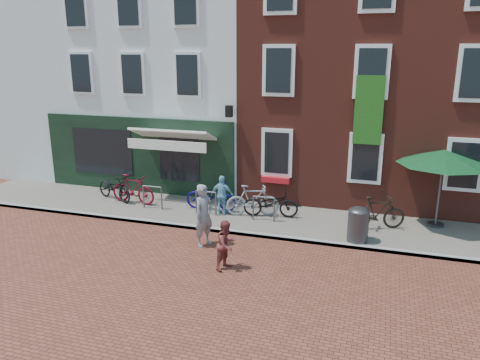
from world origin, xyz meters
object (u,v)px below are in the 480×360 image
(cafe_person, at_px, (222,195))
(bicycle_3, at_px, (253,200))
(bicycle_5, at_px, (377,213))
(bicycle_4, at_px, (271,203))
(parasol, at_px, (444,154))
(boy, at_px, (226,245))
(bicycle_0, at_px, (114,187))
(bicycle_1, at_px, (133,189))
(bicycle_2, at_px, (211,197))
(woman, at_px, (204,215))
(litter_bin, at_px, (358,223))

(cafe_person, distance_m, bicycle_3, 1.04)
(bicycle_5, bearing_deg, cafe_person, 69.07)
(cafe_person, xyz_separation_m, bicycle_4, (1.62, 0.22, -0.19))
(cafe_person, distance_m, bicycle_5, 5.03)
(parasol, xyz_separation_m, boy, (-5.42, -4.61, -1.76))
(bicycle_3, distance_m, bicycle_4, 0.61)
(bicycle_0, bearing_deg, parasol, -64.22)
(bicycle_1, distance_m, bicycle_3, 4.47)
(bicycle_1, height_order, bicycle_2, bicycle_1)
(woman, height_order, bicycle_4, woman)
(woman, relative_size, boy, 1.39)
(bicycle_1, bearing_deg, woman, -118.52)
(bicycle_2, bearing_deg, boy, -154.59)
(bicycle_4, bearing_deg, boy, 167.49)
(boy, distance_m, bicycle_1, 6.11)
(woman, xyz_separation_m, bicycle_2, (-0.82, 2.69, -0.34))
(parasol, relative_size, bicycle_2, 1.53)
(bicycle_3, bearing_deg, cafe_person, 79.86)
(parasol, relative_size, bicycle_4, 1.53)
(bicycle_3, bearing_deg, woman, 146.05)
(woman, xyz_separation_m, bicycle_4, (1.32, 2.63, -0.34))
(boy, bearing_deg, bicycle_4, 17.27)
(woman, bearing_deg, litter_bin, -48.36)
(litter_bin, height_order, cafe_person, cafe_person)
(litter_bin, relative_size, bicycle_5, 0.63)
(bicycle_0, relative_size, bicycle_2, 1.00)
(bicycle_1, bearing_deg, bicycle_3, -84.06)
(bicycle_1, distance_m, bicycle_4, 5.07)
(bicycle_4, bearing_deg, bicycle_3, 87.80)
(bicycle_5, bearing_deg, bicycle_3, 67.34)
(boy, xyz_separation_m, bicycle_0, (-5.71, 3.88, -0.08))
(bicycle_0, xyz_separation_m, bicycle_1, (0.86, -0.16, 0.05))
(litter_bin, height_order, bicycle_1, litter_bin)
(parasol, distance_m, cafe_person, 7.08)
(litter_bin, height_order, bicycle_0, litter_bin)
(cafe_person, height_order, bicycle_0, cafe_person)
(parasol, xyz_separation_m, bicycle_4, (-5.19, -0.75, -1.84))
(litter_bin, relative_size, cafe_person, 0.83)
(boy, relative_size, bicycle_4, 0.72)
(bicycle_1, distance_m, bicycle_5, 8.47)
(cafe_person, bearing_deg, bicycle_1, -1.71)
(boy, relative_size, cafe_person, 0.98)
(litter_bin, xyz_separation_m, boy, (-3.13, -2.61, -0.01))
(boy, xyz_separation_m, bicycle_4, (0.22, 3.85, -0.08))
(bicycle_5, bearing_deg, woman, 95.88)
(bicycle_0, height_order, bicycle_5, bicycle_5)
(bicycle_2, relative_size, bicycle_4, 1.00)
(bicycle_5, bearing_deg, parasol, -86.78)
(cafe_person, xyz_separation_m, bicycle_5, (5.03, 0.12, -0.14))
(parasol, relative_size, bicycle_3, 1.57)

